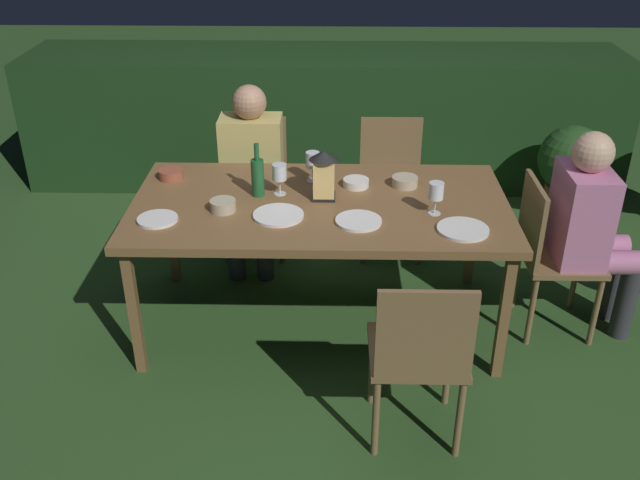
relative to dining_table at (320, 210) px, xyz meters
The scene contains 23 objects.
ground_plane 0.71m from the dining_table, ahead, with size 16.00×16.00×0.00m, color #2D5123.
dining_table is the anchor object (origin of this frame).
chair_head_far 1.25m from the dining_table, ahead, with size 0.40×0.42×0.87m.
person_in_pink 1.43m from the dining_table, ahead, with size 0.48×0.38×1.15m.
chair_side_right_a 1.03m from the dining_table, 115.92° to the left, with size 0.42×0.40×0.87m.
person_in_mustard 0.84m from the dining_table, 121.77° to the left, with size 0.38×0.47×1.15m.
chair_side_right_b 1.03m from the dining_table, 64.08° to the left, with size 0.42×0.40×0.87m.
chair_side_left_b 1.03m from the dining_table, 64.08° to the right, with size 0.42×0.40×0.87m.
lantern_centerpiece 0.20m from the dining_table, 69.57° to the left, with size 0.15×0.15×0.27m.
green_bottle_on_table 0.37m from the dining_table, 167.19° to the left, with size 0.07×0.07×0.29m.
wine_glass_a 0.62m from the dining_table, 12.40° to the right, with size 0.08×0.08×0.17m.
wine_glass_b 0.32m from the dining_table, 99.73° to the left, with size 0.08×0.08×0.17m.
wine_glass_c 0.29m from the dining_table, 156.74° to the left, with size 0.08×0.08×0.17m.
plate_a 0.31m from the dining_table, 49.94° to the right, with size 0.23×0.23×0.01m, color white.
plate_b 0.28m from the dining_table, 139.20° to the right, with size 0.26×0.26×0.01m, color white.
plate_c 0.83m from the dining_table, 163.75° to the right, with size 0.20×0.20×0.01m, color white.
plate_d 0.76m from the dining_table, 24.10° to the right, with size 0.25×0.25×0.01m, color white.
bowl_olives 0.51m from the dining_table, 24.55° to the left, with size 0.14×0.14×0.05m.
bowl_bread 0.89m from the dining_table, 161.06° to the left, with size 0.14×0.14×0.05m.
bowl_salad 0.51m from the dining_table, 166.74° to the right, with size 0.13×0.13×0.06m.
bowl_dip 0.29m from the dining_table, 45.94° to the left, with size 0.14×0.14×0.04m.
hedge_backdrop 2.14m from the dining_table, 90.00° to the left, with size 4.66×0.84×1.01m, color #193816.
potted_plant_by_hedge 2.24m from the dining_table, 37.80° to the left, with size 0.47×0.47×0.70m.
Camera 1 is at (0.07, -3.30, 2.33)m, focal length 39.43 mm.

